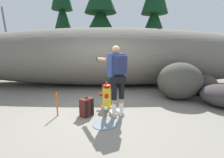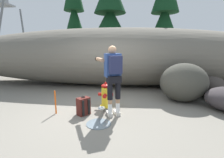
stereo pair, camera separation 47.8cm
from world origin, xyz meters
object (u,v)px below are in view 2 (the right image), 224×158
fire_hydrant (106,96)px  survey_stake (55,102)px  utility_worker (113,72)px  boulder_small (175,87)px  boulder_large (184,82)px  boulder_outlier (212,87)px  spare_backpack (83,106)px

fire_hydrant → survey_stake: 1.34m
utility_worker → boulder_small: size_ratio=2.33×
utility_worker → boulder_large: bearing=-82.4°
fire_hydrant → survey_stake: size_ratio=1.19×
boulder_small → fire_hydrant: bearing=-144.8°
fire_hydrant → boulder_outlier: 3.63m
boulder_small → utility_worker: bearing=-133.5°
boulder_large → boulder_outlier: 1.19m
utility_worker → boulder_large: 2.52m
boulder_large → boulder_outlier: boulder_large is taller
utility_worker → boulder_outlier: (3.15, 1.80, -0.72)m
boulder_large → boulder_small: 0.92m
boulder_small → boulder_outlier: 1.15m
fire_hydrant → utility_worker: utility_worker is taller
boulder_outlier → survey_stake: (-4.59, -1.88, -0.06)m
utility_worker → boulder_small: bearing=-68.5°
survey_stake → boulder_outlier: bearing=22.2°
boulder_small → survey_stake: 4.17m
spare_backpack → boulder_outlier: boulder_outlier is taller
boulder_large → survey_stake: 3.81m
utility_worker → boulder_outlier: 3.70m
fire_hydrant → boulder_outlier: size_ratio=0.77×
boulder_large → utility_worker: bearing=-147.3°
utility_worker → boulder_outlier: bearing=-85.3°
boulder_small → survey_stake: (-3.51, -2.25, 0.06)m
spare_backpack → fire_hydrant: bearing=-88.4°
boulder_outlier → survey_stake: 4.96m
spare_backpack → survey_stake: bearing=40.8°
utility_worker → survey_stake: size_ratio=2.83×
spare_backpack → boulder_outlier: bearing=-114.6°
fire_hydrant → utility_worker: 0.97m
fire_hydrant → boulder_large: bearing=18.7°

